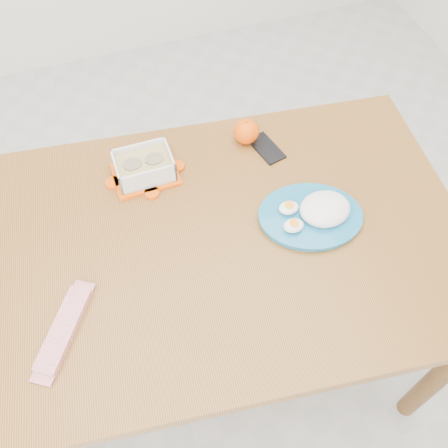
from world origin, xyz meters
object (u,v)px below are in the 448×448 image
object	(u,v)px
food_container	(144,167)
smartphone	(266,148)
orange_fruit	(246,132)
rice_plate	(315,212)
dining_table	(224,255)

from	to	relation	value
food_container	smartphone	xyz separation A→B (m)	(0.36, -0.02, -0.03)
orange_fruit	rice_plate	bearing A→B (deg)	-77.65
dining_table	smartphone	world-z (taller)	smartphone
rice_plate	food_container	bearing A→B (deg)	159.37
dining_table	smartphone	xyz separation A→B (m)	(0.22, 0.26, 0.09)
dining_table	food_container	size ratio (longest dim) A/B	7.65
dining_table	rice_plate	world-z (taller)	rice_plate
rice_plate	smartphone	xyz separation A→B (m)	(-0.03, 0.28, -0.02)
smartphone	rice_plate	bearing A→B (deg)	-97.35
dining_table	orange_fruit	bearing A→B (deg)	66.87
dining_table	food_container	world-z (taller)	food_container
food_container	rice_plate	bearing A→B (deg)	-36.97
food_container	smartphone	size ratio (longest dim) A/B	1.49
food_container	orange_fruit	distance (m)	0.32
dining_table	rice_plate	xyz separation A→B (m)	(0.25, -0.02, 0.11)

